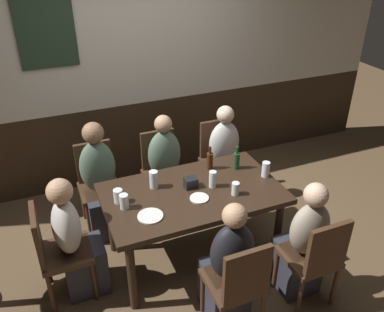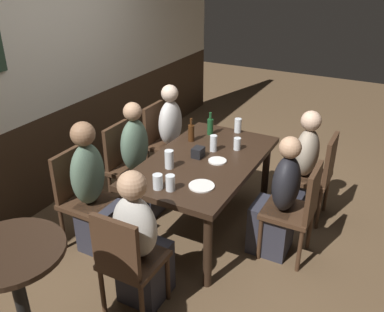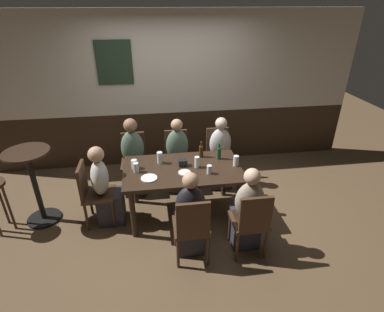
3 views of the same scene
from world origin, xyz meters
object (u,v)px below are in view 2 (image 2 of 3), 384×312
object	(u,v)px
person_right_near	(299,172)
beer_glass_tall	(158,183)
chair_right_near	(317,173)
beer_glass_half	(214,144)
chair_left_far	(80,194)
chair_mid_far	(126,163)
person_right_far	(175,143)
tumbler_water	(238,126)
pint_glass_amber	(170,184)
person_head_west	(141,248)
beer_bottle_brown	(191,132)
chair_head_west	(127,259)
person_left_far	(95,198)
chair_right_far	(162,138)
highball_clear	(237,144)
pint_glass_stout	(169,160)
person_mid_far	(140,168)
plate_white_large	(202,186)
person_mid_near	(278,206)
beer_bottle_green	(210,126)
side_bar_table	(24,312)
chair_mid_near	(298,207)
plate_white_small	(217,161)

from	to	relation	value
person_right_near	beer_glass_tall	size ratio (longest dim) A/B	9.14
chair_right_near	beer_glass_half	xyz separation A→B (m)	(-0.49, 0.86, 0.31)
person_right_near	chair_left_far	bearing A→B (deg)	130.87
beer_glass_tall	chair_mid_far	bearing A→B (deg)	51.09
chair_left_far	person_right_far	xyz separation A→B (m)	(1.35, -0.16, -0.02)
tumbler_water	pint_glass_amber	bearing A→B (deg)	179.16
person_head_west	beer_bottle_brown	world-z (taller)	person_head_west
beer_glass_tall	chair_head_west	bearing A→B (deg)	-170.98
person_left_far	beer_bottle_brown	xyz separation A→B (m)	(0.97, -0.42, 0.33)
chair_right_far	highball_clear	distance (m)	1.14
pint_glass_amber	beer_glass_half	bearing A→B (deg)	0.52
chair_right_far	pint_glass_stout	xyz separation A→B (m)	(-0.96, -0.68, 0.32)
person_mid_far	plate_white_large	size ratio (longest dim) A/B	5.60
person_mid_near	beer_glass_tall	distance (m)	1.06
chair_right_far	beer_bottle_brown	size ratio (longest dim) A/B	3.79
chair_left_far	person_right_near	distance (m)	2.07
beer_glass_half	beer_bottle_green	world-z (taller)	beer_bottle_green
beer_bottle_brown	plate_white_large	bearing A→B (deg)	-146.68
chair_right_far	pint_glass_amber	world-z (taller)	chair_right_far
person_mid_far	plate_white_large	xyz separation A→B (m)	(-0.44, -0.90, 0.27)
beer_glass_half	side_bar_table	xyz separation A→B (m)	(-2.11, 0.15, -0.19)
person_left_far	beer_glass_half	distance (m)	1.16
chair_mid_near	plate_white_small	bearing A→B (deg)	89.28
person_mid_near	plate_white_small	world-z (taller)	person_mid_near
person_right_far	chair_head_west	bearing A→B (deg)	-159.37
person_left_far	tumbler_water	bearing A→B (deg)	-27.88
chair_right_far	person_mid_far	xyz separation A→B (m)	(-0.68, -0.16, -0.02)
chair_right_near	chair_mid_near	distance (m)	0.68
pint_glass_amber	highball_clear	size ratio (longest dim) A/B	1.10
chair_right_near	plate_white_small	size ratio (longest dim) A/B	5.49
chair_right_far	chair_mid_far	world-z (taller)	same
pint_glass_amber	chair_right_near	bearing A→B (deg)	-33.77
person_right_far	beer_glass_tall	bearing A→B (deg)	-154.83
chair_left_far	beer_glass_tall	world-z (taller)	chair_left_far
chair_mid_near	person_left_far	size ratio (longest dim) A/B	0.74
tumbler_water	side_bar_table	size ratio (longest dim) A/B	0.14
chair_right_far	chair_mid_far	distance (m)	0.68
tumbler_water	person_mid_near	bearing A→B (deg)	-136.47
person_right_far	beer_bottle_brown	xyz separation A→B (m)	(-0.38, -0.41, 0.35)
beer_bottle_green	beer_bottle_brown	bearing A→B (deg)	158.65
chair_right_far	person_right_far	distance (m)	0.16
chair_left_far	person_right_far	distance (m)	1.36
chair_right_far	highball_clear	size ratio (longest dim) A/B	7.63
chair_left_far	side_bar_table	size ratio (longest dim) A/B	0.84
chair_right_near	beer_bottle_brown	size ratio (longest dim) A/B	3.79
person_right_far	plate_white_small	world-z (taller)	person_right_far
plate_white_small	side_bar_table	distance (m)	1.95
person_mid_far	pint_glass_amber	world-z (taller)	person_mid_far
highball_clear	side_bar_table	size ratio (longest dim) A/B	0.11
person_mid_near	chair_mid_far	bearing A→B (deg)	90.00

